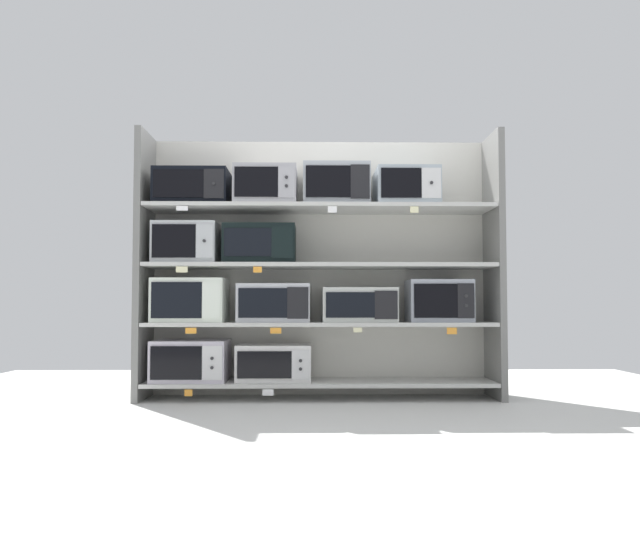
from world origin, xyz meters
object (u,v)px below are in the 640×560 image
microwave_0 (191,360)px  microwave_2 (191,300)px  microwave_11 (406,189)px  microwave_5 (439,301)px  microwave_10 (336,186)px  microwave_4 (359,305)px  microwave_6 (187,244)px  microwave_3 (274,303)px  microwave_1 (274,363)px  microwave_8 (193,188)px  microwave_7 (260,245)px  microwave_9 (266,188)px

microwave_0 → microwave_2: (-0.01, -0.00, 0.46)m
microwave_0 → microwave_11: 2.12m
microwave_5 → microwave_10: (-0.79, 0.00, 0.89)m
microwave_4 → microwave_6: bearing=-180.0°
microwave_3 → microwave_5: microwave_5 is taller
microwave_0 → microwave_4: microwave_4 is taller
microwave_0 → microwave_11: bearing=0.0°
microwave_6 → microwave_10: (1.15, 0.00, 0.45)m
microwave_6 → microwave_1: bearing=0.0°
microwave_6 → microwave_8: size_ratio=0.86×
microwave_0 → microwave_5: size_ratio=1.16×
microwave_7 → microwave_9: size_ratio=1.15×
microwave_4 → microwave_11: microwave_11 is taller
microwave_8 → microwave_11: size_ratio=1.17×
microwave_9 → microwave_2: bearing=-180.0°
microwave_0 → microwave_3: size_ratio=1.01×
microwave_2 → microwave_4: size_ratio=0.96×
microwave_4 → microwave_5: (0.62, -0.00, 0.03)m
microwave_2 → microwave_8: size_ratio=0.97×
microwave_1 → microwave_4: bearing=0.0°
microwave_7 → microwave_6: bearing=-180.0°
microwave_8 → microwave_9: 0.57m
microwave_5 → microwave_10: microwave_10 is taller
microwave_0 → microwave_5: 1.96m
microwave_2 → microwave_4: bearing=0.0°
microwave_2 → microwave_3: 0.64m
microwave_6 → microwave_10: bearing=0.0°
microwave_2 → microwave_7: (0.53, 0.00, 0.43)m
microwave_9 → microwave_11: (1.09, -0.00, -0.00)m
microwave_2 → microwave_3: size_ratio=0.98×
microwave_4 → microwave_9: bearing=-180.0°
microwave_3 → microwave_1: bearing=6.8°
microwave_9 → microwave_11: 1.09m
microwave_4 → microwave_11: size_ratio=1.19×
microwave_9 → microwave_10: (0.54, 0.00, 0.01)m
microwave_2 → microwave_11: 1.88m
microwave_9 → microwave_1: bearing=0.1°
microwave_4 → microwave_6: microwave_6 is taller
microwave_0 → microwave_9: bearing=0.0°
microwave_7 → microwave_2: bearing=-180.0°
microwave_0 → microwave_1: (0.63, 0.00, -0.02)m
microwave_6 → microwave_7: microwave_6 is taller
microwave_5 → microwave_7: (-1.38, 0.00, 0.43)m
microwave_0 → microwave_4: size_ratio=0.99×
microwave_3 → microwave_4: size_ratio=0.97×
microwave_5 → microwave_8: microwave_8 is taller
microwave_0 → microwave_10: bearing=0.0°
microwave_0 → microwave_8: microwave_8 is taller
microwave_6 → microwave_9: bearing=0.0°
microwave_3 → microwave_5: size_ratio=1.14×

